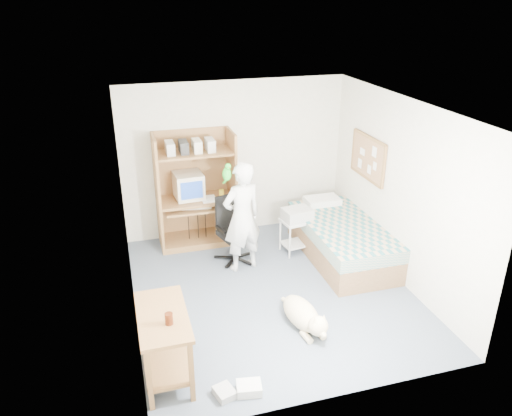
# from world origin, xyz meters

# --- Properties ---
(floor) EXTENTS (4.00, 4.00, 0.00)m
(floor) POSITION_xyz_m (0.00, 0.00, 0.00)
(floor) COLOR #4E596A
(floor) RESTS_ON ground
(wall_back) EXTENTS (3.60, 0.02, 2.50)m
(wall_back) POSITION_xyz_m (0.00, 2.00, 1.25)
(wall_back) COLOR silver
(wall_back) RESTS_ON floor
(wall_right) EXTENTS (0.02, 4.00, 2.50)m
(wall_right) POSITION_xyz_m (1.80, 0.00, 1.25)
(wall_right) COLOR silver
(wall_right) RESTS_ON floor
(wall_left) EXTENTS (0.02, 4.00, 2.50)m
(wall_left) POSITION_xyz_m (-1.80, 0.00, 1.25)
(wall_left) COLOR silver
(wall_left) RESTS_ON floor
(ceiling) EXTENTS (3.60, 4.00, 0.02)m
(ceiling) POSITION_xyz_m (0.00, 0.00, 2.50)
(ceiling) COLOR white
(ceiling) RESTS_ON wall_back
(computer_hutch) EXTENTS (1.20, 0.63, 1.80)m
(computer_hutch) POSITION_xyz_m (-0.70, 1.74, 0.82)
(computer_hutch) COLOR brown
(computer_hutch) RESTS_ON floor
(bed) EXTENTS (1.02, 2.02, 0.66)m
(bed) POSITION_xyz_m (1.30, 0.62, 0.29)
(bed) COLOR brown
(bed) RESTS_ON floor
(side_desk) EXTENTS (0.50, 1.00, 0.75)m
(side_desk) POSITION_xyz_m (-1.55, -1.20, 0.49)
(side_desk) COLOR brown
(side_desk) RESTS_ON floor
(corkboard) EXTENTS (0.04, 0.94, 0.66)m
(corkboard) POSITION_xyz_m (1.77, 0.90, 1.45)
(corkboard) COLOR #A26F48
(corkboard) RESTS_ON wall_right
(office_chair) EXTENTS (0.55, 0.56, 0.97)m
(office_chair) POSITION_xyz_m (-0.28, 1.02, 0.35)
(office_chair) COLOR black
(office_chair) RESTS_ON floor
(person) EXTENTS (0.67, 0.53, 1.62)m
(person) POSITION_xyz_m (-0.22, 0.72, 0.81)
(person) COLOR silver
(person) RESTS_ON floor
(parrot) EXTENTS (0.12, 0.21, 0.33)m
(parrot) POSITION_xyz_m (-0.42, 0.73, 1.48)
(parrot) COLOR #16991A
(parrot) RESTS_ON person
(dog) EXTENTS (0.43, 1.02, 0.38)m
(dog) POSITION_xyz_m (0.13, -0.85, 0.17)
(dog) COLOR beige
(dog) RESTS_ON floor
(printer_cart) EXTENTS (0.50, 0.43, 0.54)m
(printer_cart) POSITION_xyz_m (0.70, 0.97, 0.36)
(printer_cart) COLOR silver
(printer_cart) RESTS_ON floor
(printer) EXTENTS (0.47, 0.38, 0.18)m
(printer) POSITION_xyz_m (0.70, 0.97, 0.63)
(printer) COLOR #AAAAA6
(printer) RESTS_ON printer_cart
(crt_monitor) EXTENTS (0.45, 0.48, 0.40)m
(crt_monitor) POSITION_xyz_m (-0.80, 1.75, 0.97)
(crt_monitor) COLOR beige
(crt_monitor) RESTS_ON computer_hutch
(keyboard) EXTENTS (0.47, 0.22, 0.03)m
(keyboard) POSITION_xyz_m (-0.72, 1.58, 0.67)
(keyboard) COLOR beige
(keyboard) RESTS_ON computer_hutch
(pencil_cup) EXTENTS (0.08, 0.08, 0.12)m
(pencil_cup) POSITION_xyz_m (-0.31, 1.65, 0.82)
(pencil_cup) COLOR gold
(pencil_cup) RESTS_ON computer_hutch
(drink_glass) EXTENTS (0.08, 0.08, 0.12)m
(drink_glass) POSITION_xyz_m (-1.50, -1.37, 0.81)
(drink_glass) COLOR #40180A
(drink_glass) RESTS_ON side_desk
(floor_box_a) EXTENTS (0.28, 0.24, 0.10)m
(floor_box_a) POSITION_xyz_m (-0.79, -1.70, 0.05)
(floor_box_a) COLOR white
(floor_box_a) RESTS_ON floor
(floor_box_b) EXTENTS (0.23, 0.26, 0.08)m
(floor_box_b) POSITION_xyz_m (-1.04, -1.68, 0.04)
(floor_box_b) COLOR #B0B0AB
(floor_box_b) RESTS_ON floor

